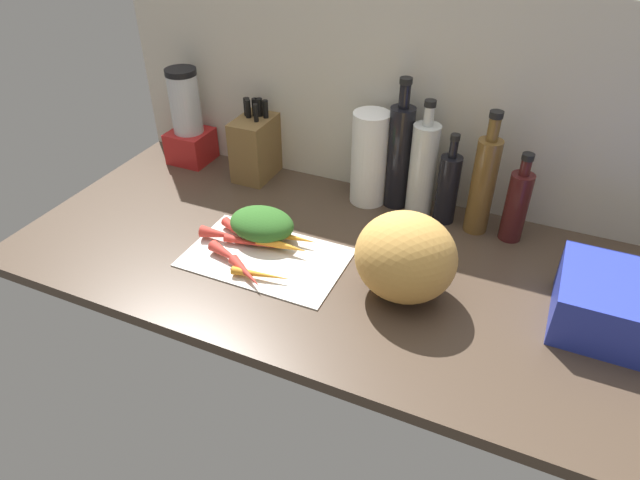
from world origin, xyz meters
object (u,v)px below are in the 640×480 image
(carrot_6, at_px, (251,228))
(carrot_7, at_px, (255,222))
(carrot_1, at_px, (277,230))
(blender_appliance, at_px, (188,123))
(bottle_1, at_px, (423,169))
(winter_squash, at_px, (405,257))
(carrot_5, at_px, (287,237))
(carrot_8, at_px, (262,275))
(carrot_10, at_px, (239,233))
(knife_block, at_px, (256,146))
(dish_rack, at_px, (615,305))
(carrot_9, at_px, (250,243))
(carrot_2, at_px, (283,245))
(cutting_board, at_px, (266,257))
(bottle_2, at_px, (448,188))
(carrot_0, at_px, (229,255))
(carrot_4, at_px, (221,234))
(paper_towel_roll, at_px, (370,159))
(bottle_0, at_px, (399,155))
(bottle_3, at_px, (483,183))
(bottle_4, at_px, (517,205))
(carrot_3, at_px, (246,272))

(carrot_6, height_order, carrot_7, carrot_6)
(carrot_1, distance_m, carrot_7, 0.07)
(blender_appliance, distance_m, bottle_1, 0.79)
(carrot_7, relative_size, winter_squash, 0.45)
(carrot_1, xyz_separation_m, carrot_5, (0.04, -0.02, 0.00))
(carrot_8, bearing_deg, carrot_5, 94.82)
(carrot_10, bearing_deg, carrot_8, -42.11)
(knife_block, bearing_deg, bottle_1, -0.75)
(carrot_1, xyz_separation_m, dish_rack, (0.83, -0.01, 0.04))
(dish_rack, bearing_deg, carrot_9, -175.27)
(carrot_2, bearing_deg, carrot_6, 162.42)
(cutting_board, relative_size, carrot_1, 3.06)
(carrot_10, bearing_deg, bottle_2, 33.57)
(carrot_5, height_order, carrot_9, carrot_5)
(carrot_9, relative_size, bottle_2, 0.55)
(carrot_7, relative_size, carrot_10, 0.76)
(carrot_2, distance_m, bottle_1, 0.45)
(carrot_0, height_order, carrot_8, carrot_0)
(carrot_10, relative_size, dish_rack, 0.58)
(bottle_1, relative_size, bottle_2, 1.29)
(carrot_5, bearing_deg, bottle_2, 39.10)
(bottle_2, bearing_deg, carrot_2, -136.33)
(carrot_4, xyz_separation_m, paper_towel_roll, (0.28, 0.37, 0.11))
(bottle_1, bearing_deg, carrot_8, -119.47)
(blender_appliance, bearing_deg, carrot_4, -46.93)
(cutting_board, distance_m, bottle_0, 0.48)
(knife_block, height_order, bottle_0, bottle_0)
(carrot_6, distance_m, bottle_3, 0.63)
(bottle_1, bearing_deg, carrot_9, -134.81)
(carrot_7, bearing_deg, bottle_4, 20.36)
(carrot_1, height_order, paper_towel_roll, paper_towel_roll)
(cutting_board, distance_m, paper_towel_roll, 0.43)
(knife_block, distance_m, bottle_4, 0.80)
(knife_block, relative_size, bottle_2, 0.95)
(carrot_4, xyz_separation_m, bottle_2, (0.52, 0.35, 0.08))
(cutting_board, height_order, winter_squash, winter_squash)
(carrot_5, xyz_separation_m, carrot_10, (-0.13, -0.03, -0.00))
(cutting_board, distance_m, carrot_9, 0.06)
(carrot_7, distance_m, bottle_1, 0.49)
(carrot_0, height_order, bottle_1, bottle_1)
(carrot_0, bearing_deg, carrot_4, 134.42)
(winter_squash, bearing_deg, carrot_5, 168.65)
(carrot_6, bearing_deg, carrot_10, -126.48)
(winter_squash, xyz_separation_m, dish_rack, (0.45, 0.08, -0.05))
(knife_block, xyz_separation_m, bottle_3, (0.70, -0.03, 0.04))
(carrot_6, bearing_deg, carrot_3, -63.61)
(carrot_3, height_order, carrot_10, same)
(carrot_5, relative_size, bottle_4, 0.67)
(carrot_0, relative_size, bottle_0, 0.34)
(carrot_7, height_order, paper_towel_roll, paper_towel_roll)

